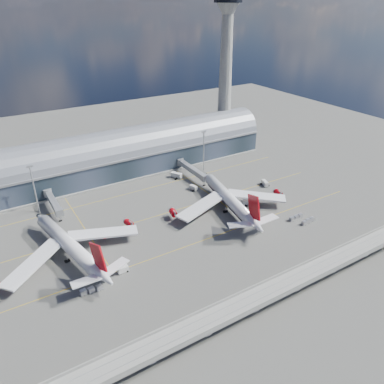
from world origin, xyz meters
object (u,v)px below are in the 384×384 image
service_truck_2 (248,202)px  airliner_left (70,246)px  service_truck_1 (123,269)px  service_truck_3 (265,183)px  control_tower (225,74)px  airliner_right (230,200)px  service_truck_5 (176,175)px  service_truck_4 (193,188)px  cargo_train_2 (296,217)px  floodlight_mast_right (204,150)px  cargo_train_0 (91,290)px  cargo_train_1 (308,221)px  floodlight_mast_left (34,188)px

service_truck_2 → airliner_left: bearing=100.5°
service_truck_1 → service_truck_3: service_truck_3 is taller
control_tower → service_truck_2: 100.14m
control_tower → airliner_right: 102.75m
control_tower → service_truck_2: bearing=-116.6°
service_truck_1 → service_truck_5: size_ratio=0.63×
airliner_right → service_truck_4: 28.98m
cargo_train_2 → service_truck_2: bearing=23.9°
service_truck_5 → cargo_train_2: 77.28m
floodlight_mast_right → service_truck_3: size_ratio=4.23×
service_truck_4 → cargo_train_2: (26.71, -53.35, -0.38)m
floodlight_mast_right → airliner_right: 51.64m
floodlight_mast_right → service_truck_1: 106.06m
control_tower → airliner_left: bearing=-150.4°
cargo_train_2 → service_truck_4: bearing=26.8°
airliner_right → cargo_train_0: (-80.21, -22.83, -4.41)m
floodlight_mast_right → service_truck_5: floodlight_mast_right is taller
airliner_left → service_truck_1: airliner_left is taller
service_truck_3 → cargo_train_2: size_ratio=0.73×
floodlight_mast_right → cargo_train_1: (9.25, -79.00, -12.66)m
service_truck_2 → service_truck_3: service_truck_2 is taller
service_truck_4 → service_truck_5: bearing=73.1°
cargo_train_2 → airliner_right: bearing=42.1°
airliner_left → service_truck_4: size_ratio=13.03×
service_truck_4 → control_tower: bearing=23.7°
service_truck_2 → service_truck_4: service_truck_2 is taller
floodlight_mast_right → cargo_train_2: size_ratio=3.07×
service_truck_3 → cargo_train_0: service_truck_3 is taller
floodlight_mast_right → cargo_train_1: 80.54m
service_truck_5 → cargo_train_1: 83.28m
control_tower → floodlight_mast_right: bearing=-141.3°
airliner_right → service_truck_1: size_ratio=14.70×
airliner_right → service_truck_2: (11.89, -0.97, -3.97)m
airliner_left → airliner_right: bearing=-12.4°
control_tower → airliner_left: control_tower is taller
floodlight_mast_right → cargo_train_1: size_ratio=3.03×
service_truck_3 → cargo_train_2: bearing=-90.2°
floodlight_mast_left → service_truck_2: floodlight_mast_left is taller
floodlight_mast_left → cargo_train_0: bearing=-86.7°
floodlight_mast_right → service_truck_3: (18.59, -37.00, -12.23)m
control_tower → airliner_right: control_tower is taller
service_truck_2 → cargo_train_0: service_truck_2 is taller
floodlight_mast_right → service_truck_1: floodlight_mast_right is taller
control_tower → airliner_right: size_ratio=1.57×
airliner_right → cargo_train_1: 39.59m
service_truck_5 → service_truck_1: bearing=-165.0°
control_tower → cargo_train_2: size_ratio=12.32×
floodlight_mast_left → service_truck_1: (18.54, -66.78, -12.36)m
airliner_right → service_truck_4: (-4.30, 28.37, -4.06)m
service_truck_4 → cargo_train_0: 91.57m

